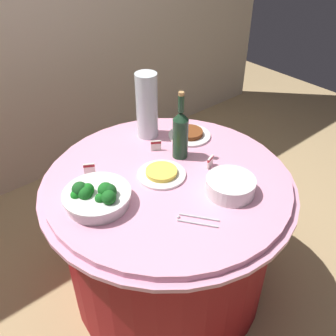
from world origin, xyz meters
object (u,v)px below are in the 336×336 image
(broccoli_bowl, at_px, (97,197))
(food_plate_stir_fry, at_px, (189,134))
(serving_tongs, at_px, (197,220))
(label_placard_rear, at_px, (89,168))
(label_placard_front, at_px, (156,145))
(wine_bottle, at_px, (180,133))
(plate_stack, at_px, (230,186))
(decorative_fruit_vase, at_px, (147,109))
(label_placard_mid, at_px, (210,161))
(food_plate_fried_egg, at_px, (161,173))

(broccoli_bowl, height_order, food_plate_stir_fry, broccoli_bowl)
(serving_tongs, distance_m, label_placard_rear, 0.56)
(broccoli_bowl, xyz_separation_m, label_placard_front, (0.44, 0.16, -0.01))
(label_placard_front, bearing_deg, label_placard_rear, 172.94)
(wine_bottle, xyz_separation_m, serving_tongs, (-0.25, -0.38, -0.12))
(serving_tongs, bearing_deg, wine_bottle, 56.54)
(plate_stack, relative_size, wine_bottle, 0.62)
(wine_bottle, distance_m, decorative_fruit_vase, 0.26)
(label_placard_mid, bearing_deg, decorative_fruit_vase, 96.08)
(decorative_fruit_vase, xyz_separation_m, food_plate_fried_egg, (-0.17, -0.32, -0.14))
(plate_stack, distance_m, label_placard_rear, 0.63)
(decorative_fruit_vase, height_order, label_placard_mid, decorative_fruit_vase)
(label_placard_front, bearing_deg, plate_stack, -85.45)
(plate_stack, bearing_deg, food_plate_fried_egg, 118.01)
(label_placard_mid, bearing_deg, label_placard_rear, 145.28)
(decorative_fruit_vase, relative_size, label_placard_rear, 6.18)
(wine_bottle, relative_size, decorative_fruit_vase, 0.99)
(wine_bottle, height_order, food_plate_stir_fry, wine_bottle)
(serving_tongs, distance_m, food_plate_stir_fry, 0.63)
(plate_stack, xyz_separation_m, label_placard_rear, (-0.39, 0.50, -0.00))
(plate_stack, relative_size, food_plate_fried_egg, 0.95)
(wine_bottle, xyz_separation_m, label_placard_mid, (0.05, -0.16, -0.10))
(food_plate_fried_egg, bearing_deg, plate_stack, -61.99)
(broccoli_bowl, xyz_separation_m, food_plate_stir_fry, (0.65, 0.15, -0.03))
(food_plate_stir_fry, distance_m, label_placard_mid, 0.28)
(plate_stack, bearing_deg, serving_tongs, -171.39)
(label_placard_rear, bearing_deg, broccoli_bowl, -112.53)
(label_placard_mid, distance_m, label_placard_rear, 0.55)
(plate_stack, bearing_deg, label_placard_rear, 127.79)
(broccoli_bowl, xyz_separation_m, label_placard_mid, (0.54, -0.11, -0.01))
(wine_bottle, bearing_deg, label_placard_front, 116.57)
(label_placard_front, height_order, label_placard_mid, same)
(plate_stack, relative_size, label_placard_front, 3.82)
(plate_stack, relative_size, label_placard_mid, 3.82)
(label_placard_mid, relative_size, label_placard_rear, 1.00)
(label_placard_rear, bearing_deg, wine_bottle, -21.07)
(decorative_fruit_vase, distance_m, food_plate_fried_egg, 0.39)
(food_plate_stir_fry, relative_size, label_placard_mid, 4.00)
(decorative_fruit_vase, bearing_deg, plate_stack, -92.18)
(plate_stack, height_order, food_plate_stir_fry, plate_stack)
(plate_stack, height_order, serving_tongs, plate_stack)
(broccoli_bowl, distance_m, wine_bottle, 0.50)
(wine_bottle, bearing_deg, label_placard_rear, 158.93)
(plate_stack, relative_size, serving_tongs, 1.35)
(serving_tongs, bearing_deg, food_plate_fried_egg, 75.58)
(plate_stack, height_order, label_placard_front, plate_stack)
(serving_tongs, xyz_separation_m, label_placard_front, (0.19, 0.49, 0.03))
(decorative_fruit_vase, distance_m, label_placard_front, 0.20)
(label_placard_rear, bearing_deg, serving_tongs, -73.45)
(wine_bottle, height_order, serving_tongs, wine_bottle)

